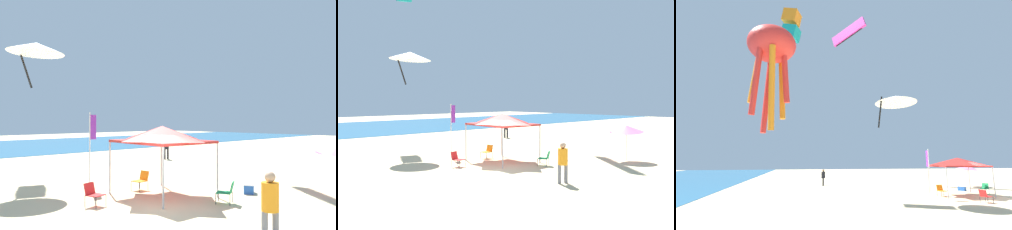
{
  "view_description": "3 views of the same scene",
  "coord_description": "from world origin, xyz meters",
  "views": [
    {
      "loc": [
        -8.56,
        -9.26,
        3.11
      ],
      "look_at": [
        1.67,
        1.11,
        3.27
      ],
      "focal_mm": 38.7,
      "sensor_mm": 36.0,
      "label": 1
    },
    {
      "loc": [
        -13.64,
        -14.68,
        3.75
      ],
      "look_at": [
        1.43,
        0.88,
        2.77
      ],
      "focal_mm": 40.3,
      "sensor_mm": 36.0,
      "label": 2
    },
    {
      "loc": [
        -15.09,
        13.38,
        2.59
      ],
      "look_at": [
        0.38,
        10.5,
        5.62
      ],
      "focal_mm": 25.51,
      "sensor_mm": 36.0,
      "label": 3
    }
  ],
  "objects": [
    {
      "name": "ground",
      "position": [
        0.0,
        0.0,
        -0.05
      ],
      "size": [
        120.0,
        120.0,
        0.1
      ],
      "primitive_type": "cube",
      "color": "beige"
    },
    {
      "name": "canopy_tent",
      "position": [
        1.62,
        1.41,
        2.48
      ],
      "size": [
        3.11,
        3.77,
        2.83
      ],
      "rotation": [
        0.0,
        0.0,
        -0.07
      ],
      "color": "#B7B7BC",
      "rests_on": "ground"
    },
    {
      "name": "beach_umbrella",
      "position": [
        7.11,
        -3.57,
        1.93
      ],
      "size": [
        2.06,
        2.03,
        2.27
      ],
      "color": "silver",
      "rests_on": "ground"
    },
    {
      "name": "folding_chair_left_of_tent",
      "position": [
        2.35,
        -1.3,
        0.47
      ],
      "size": [
        0.74,
        0.79,
        0.82
      ],
      "rotation": [
        0.0,
        0.0,
        3.61
      ],
      "color": "black",
      "rests_on": "ground"
    },
    {
      "name": "folding_chair_facing_ocean",
      "position": [
        1.77,
        2.88,
        0.47
      ],
      "size": [
        0.66,
        0.57,
        0.82
      ],
      "rotation": [
        0.0,
        0.0,
        4.77
      ],
      "color": "black",
      "rests_on": "ground"
    },
    {
      "name": "folding_chair_right_of_tent",
      "position": [
        -1.37,
        1.85,
        0.47
      ],
      "size": [
        0.66,
        0.73,
        0.82
      ],
      "rotation": [
        0.0,
        0.0,
        0.25
      ],
      "color": "black",
      "rests_on": "ground"
    },
    {
      "name": "cooler_box",
      "position": [
        4.5,
        -0.84,
        0.2
      ],
      "size": [
        0.74,
        0.66,
        0.4
      ],
      "color": "blue",
      "rests_on": "ground"
    },
    {
      "name": "banner_flag",
      "position": [
        0.3,
        4.61,
        2.05
      ],
      "size": [
        0.36,
        0.06,
        3.4
      ],
      "color": "silver",
      "rests_on": "ground"
    },
    {
      "name": "person_beachcomber",
      "position": [
        -0.46,
        -4.65,
        1.06
      ],
      "size": [
        0.46,
        0.43,
        1.81
      ],
      "rotation": [
        0.0,
        0.0,
        2.72
      ],
      "color": "slate",
      "rests_on": "ground"
    },
    {
      "name": "person_kite_handler",
      "position": [
        11.01,
        10.77,
        1.0
      ],
      "size": [
        0.45,
        0.4,
        1.7
      ],
      "rotation": [
        0.0,
        0.0,
        3.0
      ],
      "color": "black",
      "rests_on": "ground"
    },
    {
      "name": "kite_delta_white",
      "position": [
        -0.99,
        7.36,
        6.49
      ],
      "size": [
        2.82,
        2.79,
        2.17
      ],
      "rotation": [
        0.0,
        0.0,
        4.76
      ],
      "color": "white"
    }
  ]
}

